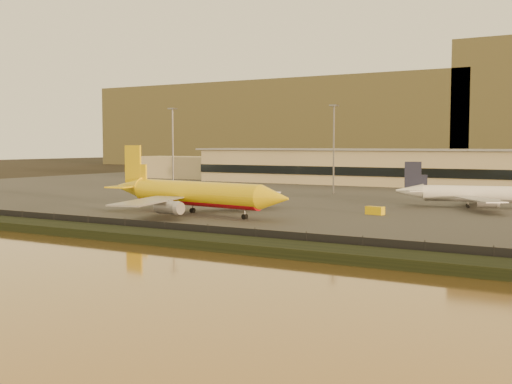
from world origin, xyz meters
TOP-DOWN VIEW (x-y plane):
  - ground at (0.00, 0.00)m, footprint 900.00×900.00m
  - embankment at (0.00, -17.00)m, footprint 320.00×7.00m
  - tarmac at (0.00, 95.00)m, footprint 320.00×220.00m
  - perimeter_fence at (0.00, -13.00)m, footprint 300.00×0.05m
  - terminal_building at (-14.52, 125.55)m, footprint 202.00×25.00m
  - apron_light_masts at (15.00, 75.00)m, footprint 152.20×12.20m
  - distant_hills at (-20.74, 340.00)m, footprint 470.00×160.00m
  - dhl_cargo_jet at (-11.96, 14.23)m, footprint 46.51×45.14m
  - white_narrowbody_jet at (34.23, 57.48)m, footprint 34.96×33.44m
  - gse_vehicle_yellow at (19.42, 32.55)m, footprint 3.85×2.19m
  - gse_vehicle_white at (-21.34, 30.85)m, footprint 3.59×1.99m

SIDE VIEW (x-z plane):
  - ground at x=0.00m, z-range 0.00..0.00m
  - tarmac at x=0.00m, z-range 0.00..0.20m
  - embankment at x=0.00m, z-range 0.00..1.40m
  - gse_vehicle_white at x=-21.34m, z-range 0.20..1.73m
  - gse_vehicle_yellow at x=19.42m, z-range 0.20..1.84m
  - perimeter_fence at x=0.00m, z-range 0.20..2.40m
  - white_narrowbody_jet at x=34.23m, z-range -1.85..8.32m
  - dhl_cargo_jet at x=-11.96m, z-range -2.60..11.30m
  - terminal_building at x=-14.52m, z-range -0.05..12.55m
  - apron_light_masts at x=15.00m, z-range 3.00..28.40m
  - distant_hills at x=-20.74m, z-range -3.61..66.39m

